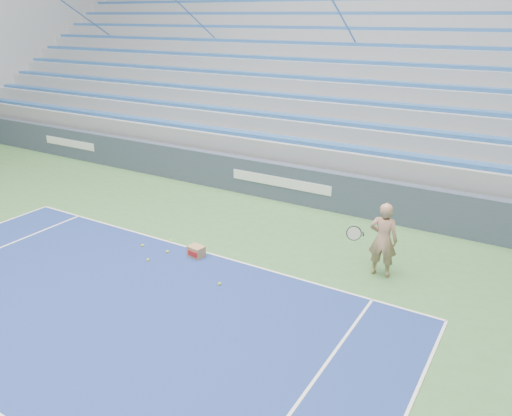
{
  "coord_description": "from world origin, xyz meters",
  "views": [
    {
      "loc": [
        6.47,
        3.66,
        5.12
      ],
      "look_at": [
        1.21,
        12.38,
        1.15
      ],
      "focal_mm": 35.0,
      "sensor_mm": 36.0,
      "label": 1
    }
  ],
  "objects": [
    {
      "name": "sponsor_barrier",
      "position": [
        0.0,
        15.88,
        0.55
      ],
      "size": [
        30.0,
        0.32,
        1.1
      ],
      "color": "#374253",
      "rests_on": "ground"
    },
    {
      "name": "bleachers",
      "position": [
        0.0,
        21.6,
        2.36
      ],
      "size": [
        31.0,
        9.15,
        7.3
      ],
      "color": "gray",
      "rests_on": "ground"
    },
    {
      "name": "tennis_player",
      "position": [
        3.91,
        12.95,
        0.81
      ],
      "size": [
        0.91,
        0.83,
        1.61
      ],
      "color": "tan",
      "rests_on": "ground"
    },
    {
      "name": "ball_box",
      "position": [
        0.1,
        11.61,
        0.13
      ],
      "size": [
        0.39,
        0.32,
        0.26
      ],
      "color": "#A0774D",
      "rests_on": "ground"
    },
    {
      "name": "tennis_ball_0",
      "position": [
        -0.58,
        11.42,
        0.03
      ],
      "size": [
        0.07,
        0.07,
        0.07
      ],
      "primitive_type": "sphere",
      "color": "#C8D32B",
      "rests_on": "ground"
    },
    {
      "name": "tennis_ball_1",
      "position": [
        -0.69,
        10.88,
        0.03
      ],
      "size": [
        0.07,
        0.07,
        0.07
      ],
      "primitive_type": "sphere",
      "color": "#C8D32B",
      "rests_on": "ground"
    },
    {
      "name": "tennis_ball_2",
      "position": [
        1.28,
        10.83,
        0.03
      ],
      "size": [
        0.07,
        0.07,
        0.07
      ],
      "primitive_type": "sphere",
      "color": "#C8D32B",
      "rests_on": "ground"
    },
    {
      "name": "tennis_ball_3",
      "position": [
        -0.92,
        11.92,
        0.03
      ],
      "size": [
        0.07,
        0.07,
        0.07
      ],
      "primitive_type": "sphere",
      "color": "#C8D32B",
      "rests_on": "ground"
    },
    {
      "name": "tennis_ball_4",
      "position": [
        -1.31,
        11.37,
        0.03
      ],
      "size": [
        0.07,
        0.07,
        0.07
      ],
      "primitive_type": "sphere",
      "color": "#C8D32B",
      "rests_on": "ground"
    }
  ]
}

